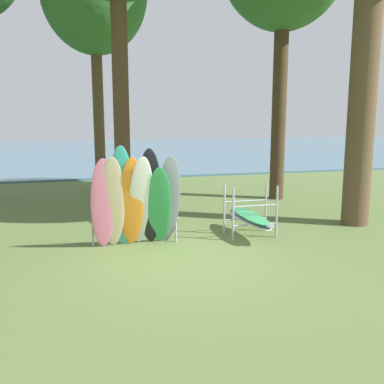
% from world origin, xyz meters
% --- Properties ---
extents(ground_plane, '(80.00, 80.00, 0.00)m').
position_xyz_m(ground_plane, '(0.00, 0.00, 0.00)').
color(ground_plane, '#566B38').
extents(lake_water, '(80.00, 36.00, 0.10)m').
position_xyz_m(lake_water, '(0.00, 29.82, 0.05)').
color(lake_water, '#477084').
rests_on(lake_water, ground).
extents(leaning_board_pile, '(2.01, 0.91, 2.29)m').
position_xyz_m(leaning_board_pile, '(-0.87, 0.99, 1.03)').
color(leaning_board_pile, pink).
rests_on(leaning_board_pile, ground).
extents(board_storage_rack, '(1.15, 2.13, 1.25)m').
position_xyz_m(board_storage_rack, '(1.90, 1.25, 0.47)').
color(board_storage_rack, '#9EA0A5').
rests_on(board_storage_rack, ground).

